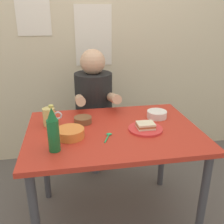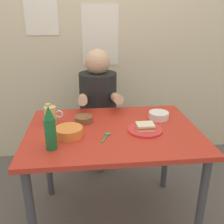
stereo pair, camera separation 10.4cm
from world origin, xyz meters
name	(u,v)px [view 1 (the left image)]	position (x,y,z in m)	size (l,w,h in m)	color
ground_plane	(113,218)	(0.00, 0.00, 0.00)	(6.00, 6.00, 0.00)	#59544F
wall_back	(94,29)	(0.00, 1.05, 1.30)	(4.40, 0.09, 2.60)	beige
dining_table	(113,142)	(0.00, 0.00, 0.65)	(1.10, 0.80, 0.74)	#B72D1E
stool	(95,139)	(-0.06, 0.63, 0.35)	(0.34, 0.34, 0.45)	#4C4C51
person_seated	(94,97)	(-0.06, 0.62, 0.77)	(0.33, 0.56, 0.72)	black
plate_orange	(145,129)	(0.20, -0.05, 0.75)	(0.22, 0.22, 0.01)	red
sandwich	(146,125)	(0.20, -0.05, 0.77)	(0.11, 0.09, 0.04)	beige
beer_mug	(49,117)	(-0.40, 0.14, 0.80)	(0.13, 0.08, 0.12)	#D1BC66
beer_bottle	(53,131)	(-0.36, -0.21, 0.86)	(0.06, 0.06, 0.26)	#19602D
rice_bowl_white	(157,114)	(0.34, 0.14, 0.77)	(0.14, 0.14, 0.05)	silver
soup_bowl_orange	(70,133)	(-0.28, -0.07, 0.77)	(0.17, 0.17, 0.05)	orange
condiment_bowl_brown	(83,120)	(-0.19, 0.14, 0.76)	(0.12, 0.12, 0.04)	brown
spoon	(108,136)	(-0.05, -0.10, 0.75)	(0.06, 0.12, 0.01)	#26A559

